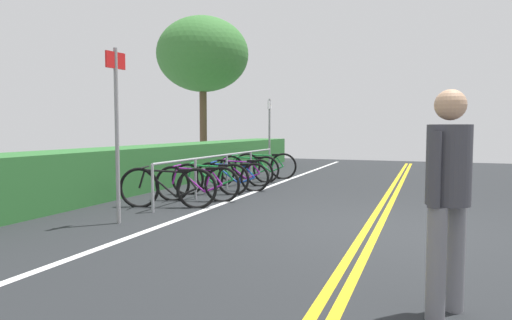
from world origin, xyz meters
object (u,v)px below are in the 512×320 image
tree_mid (203,55)px  bike_rack (227,163)px  bicycle_3 (232,176)px  bicycle_6 (265,166)px  bicycle_2 (211,179)px  bicycle_0 (168,188)px  pedestrian (448,187)px  bicycle_5 (249,169)px  sign_post_far (269,129)px  bicycle_4 (240,172)px  sign_post_near (117,120)px  bicycle_1 (197,184)px

tree_mid → bike_rack: bearing=-148.4°
bicycle_3 → bicycle_6: 2.60m
bicycle_2 → bicycle_0: bearing=180.0°
pedestrian → bicycle_2: bearing=41.8°
bike_rack → bicycle_5: size_ratio=3.58×
bicycle_3 → pedestrian: (-5.76, -4.31, 0.66)m
bike_rack → sign_post_far: size_ratio=2.61×
bicycle_5 → tree_mid: 7.10m
bicycle_4 → sign_post_near: bearing=-179.7°
bicycle_1 → bicycle_3: 1.62m
bicycle_0 → bicycle_3: (2.44, -0.17, -0.04)m
bicycle_5 → bicycle_2: bearing=-177.4°
bicycle_6 → bicycle_0: bearing=179.4°
sign_post_far → bicycle_1: bearing=-176.2°
bicycle_3 → bicycle_4: (0.86, 0.15, 0.01)m
sign_post_near → tree_mid: bearing=20.9°
bicycle_2 → tree_mid: tree_mid is taller
bicycle_6 → tree_mid: size_ratio=0.30×
bike_rack → bicycle_1: bike_rack is taller
bicycle_0 → sign_post_far: 6.22m
bicycle_1 → sign_post_far: 5.43m
bicycle_0 → bike_rack: bearing=-0.5°
bicycle_1 → pedestrian: pedestrian is taller
bicycle_1 → bicycle_5: bicycle_5 is taller
bicycle_6 → sign_post_near: (-6.49, 0.00, 1.17)m
bicycle_2 → bicycle_4: bearing=-0.8°
bicycle_5 → pedestrian: pedestrian is taller
bicycle_1 → bicycle_3: bicycle_1 is taller
bicycle_0 → tree_mid: bearing=23.7°
bicycle_3 → sign_post_far: bearing=5.9°
bicycle_6 → pedestrian: bearing=-152.1°
bike_rack → bicycle_4: bike_rack is taller
bicycle_6 → tree_mid: 6.67m
bicycle_2 → sign_post_far: bearing=2.7°
bike_rack → bicycle_5: (1.69, 0.14, -0.28)m
pedestrian → sign_post_near: (1.87, 4.44, 0.56)m
bicycle_3 → bicycle_5: 1.77m
bicycle_5 → tree_mid: tree_mid is taller
bicycle_3 → sign_post_near: 4.07m
bicycle_0 → bicycle_1: bearing=-10.3°
bicycle_3 → bicycle_0: bearing=175.9°
bicycle_5 → bicycle_6: bicycle_6 is taller
bike_rack → bicycle_1: bearing=-175.6°
bicycle_5 → sign_post_far: sign_post_far is taller
bicycle_3 → bicycle_1: bearing=179.1°
bicycle_1 → sign_post_near: size_ratio=0.65×
pedestrian → sign_post_near: size_ratio=0.66×
bicycle_4 → pedestrian: size_ratio=0.94×
sign_post_far → bicycle_5: bearing=-177.3°
bicycle_4 → bicycle_5: bicycle_5 is taller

